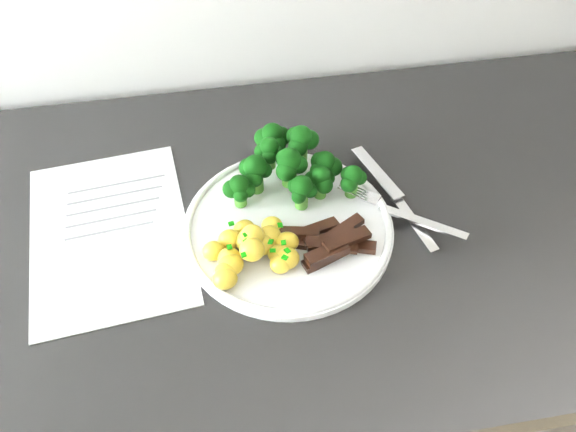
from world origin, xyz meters
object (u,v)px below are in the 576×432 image
Objects in this scene: counter at (264,384)px; fork at (404,213)px; recipe_paper at (109,232)px; knife at (403,209)px; plate at (288,227)px; potatoes at (253,249)px; beef_strips at (328,242)px; broccoli at (291,163)px.

counter is 16.66× the size of fork.
recipe_paper is 0.39m from knife.
plate is 1.88× the size of fork.
potatoes is 0.21m from knife.
counter is 0.50m from recipe_paper.
beef_strips is (0.09, -0.05, 0.48)m from counter.
knife reaches higher than plate.
counter is 0.47m from plate.
potatoes is (0.18, -0.08, 0.02)m from recipe_paper.
fork reaches higher than counter.
potatoes is 0.60× the size of knife.
beef_strips is 0.85× the size of fork.
recipe_paper is at bearing 171.30° from plate.
knife is at bearing 1.46° from plate.
potatoes is 0.09m from beef_strips.
knife is at bearing 12.07° from potatoes.
plate reaches higher than recipe_paper.
broccoli is (0.06, 0.07, 0.50)m from counter.
broccoli is 0.12m from beef_strips.
broccoli is 1.58× the size of potatoes.
potatoes is at bearing -22.69° from recipe_paper.
beef_strips is at bearing -43.48° from plate.
knife is (0.39, -0.03, 0.01)m from recipe_paper.
fork is (0.20, 0.03, -0.01)m from potatoes.
broccoli is 0.16m from knife.
plate is at bearing 38.74° from potatoes.
counter is 8.86× the size of plate.
counter is at bearing 153.16° from beef_strips.
broccoli is at bearing 102.82° from beef_strips.
beef_strips is at bearing -157.94° from knife.
plate is 1.37× the size of knife.
knife is (0.00, 0.02, -0.01)m from fork.
plate is 0.07m from potatoes.
broccoli reaches higher than recipe_paper.
fork reaches higher than recipe_paper.
recipe_paper is 1.58× the size of broccoli.
fork is 0.73× the size of knife.
beef_strips is (0.27, -0.08, 0.02)m from recipe_paper.
knife is at bearing 73.01° from fork.
potatoes reaches higher than fork.
beef_strips is 0.12m from knife.
plate is 1.43× the size of broccoli.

